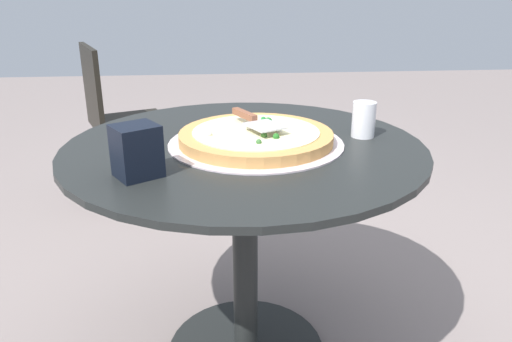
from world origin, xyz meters
The scene contains 6 objects.
patio_table centered at (0.00, 0.00, 0.52)m, with size 0.97×0.97×0.69m.
pizza_on_tray centered at (-0.03, 0.00, 0.71)m, with size 0.47×0.47×0.05m.
pizza_server centered at (-0.03, -0.03, 0.75)m, with size 0.14×0.21×0.02m.
drinking_cup centered at (-0.34, -0.04, 0.74)m, with size 0.07×0.07×0.10m, color silver.
napkin_dispenser centered at (0.25, 0.21, 0.75)m, with size 0.09×0.09×0.12m, color black.
patio_chair_corner centered at (0.56, -1.22, 0.48)m, with size 0.48×0.48×0.82m.
Camera 1 is at (0.08, 1.29, 1.11)m, focal length 35.19 mm.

